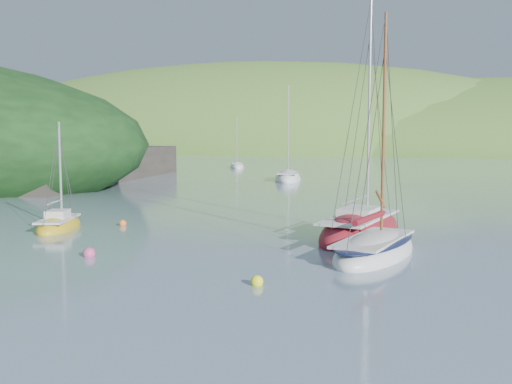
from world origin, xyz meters
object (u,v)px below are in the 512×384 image
(distant_sloop_a, at_px, (288,179))
(distant_sloop_c, at_px, (237,167))
(daysailer_white, at_px, (375,250))
(sloop_red, at_px, (361,232))
(sailboat_yellow, at_px, (59,226))

(distant_sloop_a, height_order, distant_sloop_c, distant_sloop_a)
(daysailer_white, relative_size, sloop_red, 0.85)
(distant_sloop_a, bearing_deg, sloop_red, -81.83)
(sailboat_yellow, height_order, distant_sloop_a, distant_sloop_a)
(sailboat_yellow, height_order, distant_sloop_c, distant_sloop_c)
(sloop_red, xyz_separation_m, sailboat_yellow, (-15.01, -2.85, -0.06))
(sloop_red, relative_size, sailboat_yellow, 2.02)
(sailboat_yellow, relative_size, distant_sloop_a, 0.54)
(sloop_red, height_order, distant_sloop_c, sloop_red)
(sailboat_yellow, bearing_deg, distant_sloop_a, 66.01)
(daysailer_white, xyz_separation_m, sailboat_yellow, (-16.23, 1.36, -0.07))
(daysailer_white, bearing_deg, sloop_red, 116.55)
(distant_sloop_a, bearing_deg, daysailer_white, -82.46)
(sailboat_yellow, distance_m, distant_sloop_c, 58.44)
(sailboat_yellow, relative_size, distant_sloop_c, 0.72)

